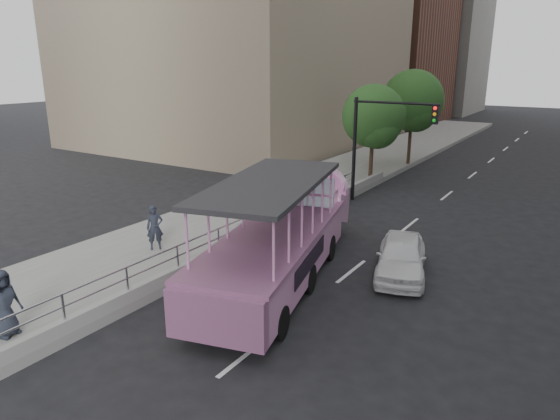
% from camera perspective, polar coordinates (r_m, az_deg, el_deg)
% --- Properties ---
extents(ground, '(160.00, 160.00, 0.00)m').
position_cam_1_polar(ground, '(14.52, -2.33, -11.46)').
color(ground, black).
extents(sidewalk, '(5.50, 80.00, 0.30)m').
position_cam_1_polar(sidewalk, '(25.23, -0.03, 1.18)').
color(sidewalk, '#979692').
rests_on(sidewalk, ground).
extents(kerb_wall, '(0.24, 30.00, 0.36)m').
position_cam_1_polar(kerb_wall, '(17.50, -6.99, -4.82)').
color(kerb_wall, '#A0A09B').
rests_on(kerb_wall, sidewalk).
extents(guardrail, '(0.07, 22.00, 0.71)m').
position_cam_1_polar(guardrail, '(17.28, -7.07, -2.77)').
color(guardrail, '#B9BABE').
rests_on(guardrail, kerb_wall).
extents(duck_boat, '(5.02, 10.81, 3.50)m').
position_cam_1_polar(duck_boat, '(16.47, 0.56, -3.04)').
color(duck_boat, black).
rests_on(duck_boat, ground).
extents(car, '(2.63, 4.17, 1.32)m').
position_cam_1_polar(car, '(17.00, 13.69, -5.18)').
color(car, white).
rests_on(car, ground).
extents(pedestrian_near, '(0.68, 0.71, 1.63)m').
position_cam_1_polar(pedestrian_near, '(18.47, -14.12, -1.96)').
color(pedestrian_near, '#252A37').
rests_on(pedestrian_near, sidewalk).
extents(pedestrian_far, '(0.65, 0.91, 1.73)m').
position_cam_1_polar(pedestrian_far, '(14.10, -29.07, -9.29)').
color(pedestrian_far, '#252A37').
rests_on(pedestrian_far, sidewalk).
extents(parking_sign, '(0.17, 0.58, 2.64)m').
position_cam_1_polar(parking_sign, '(19.81, -0.25, 1.45)').
color(parking_sign, black).
rests_on(parking_sign, ground).
extents(traffic_signal, '(4.20, 0.32, 5.20)m').
position_cam_1_polar(traffic_signal, '(24.93, 11.09, 8.55)').
color(traffic_signal, black).
rests_on(traffic_signal, ground).
extents(street_tree_near, '(3.52, 3.52, 5.72)m').
position_cam_1_polar(street_tree_near, '(28.65, 10.74, 10.21)').
color(street_tree_near, '#342117').
rests_on(street_tree_near, ground).
extents(street_tree_far, '(3.97, 3.97, 6.45)m').
position_cam_1_polar(street_tree_far, '(34.15, 15.01, 11.73)').
color(street_tree_far, '#342117').
rests_on(street_tree_far, ground).
extents(midrise_brick, '(18.00, 16.00, 26.00)m').
position_cam_1_polar(midrise_brick, '(64.06, 9.90, 21.78)').
color(midrise_brick, brown).
rests_on(midrise_brick, ground).
extents(midrise_stone_b, '(16.00, 14.00, 20.00)m').
position_cam_1_polar(midrise_stone_b, '(78.13, 16.08, 18.20)').
color(midrise_stone_b, gray).
rests_on(midrise_stone_b, ground).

